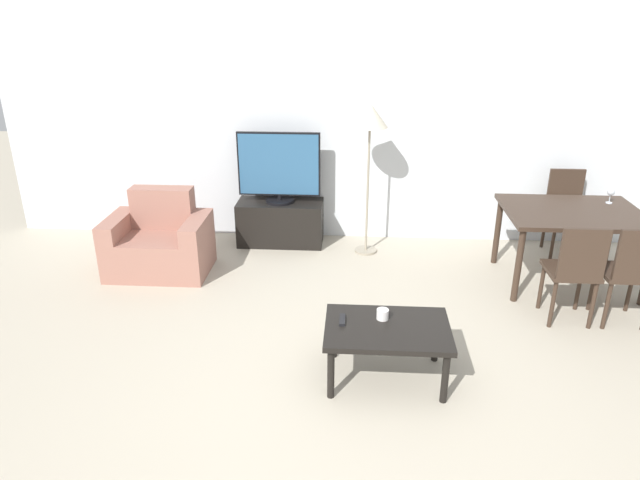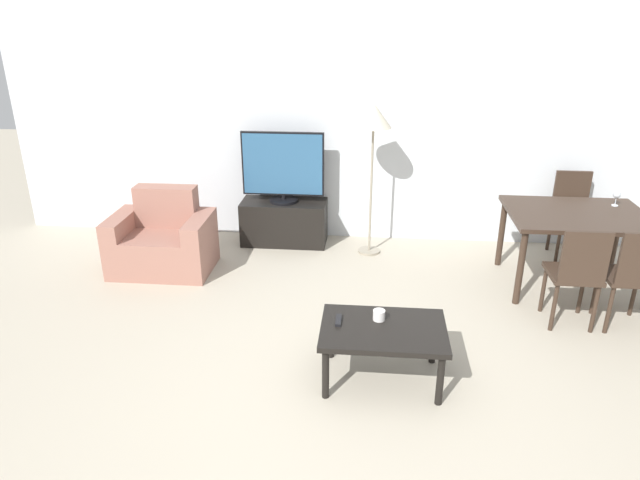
% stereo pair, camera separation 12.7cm
% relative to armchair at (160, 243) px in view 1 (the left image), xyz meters
% --- Properties ---
extents(ground_plane, '(18.00, 18.00, 0.00)m').
position_rel_armchair_xyz_m(ground_plane, '(1.90, -2.39, -0.29)').
color(ground_plane, '#B2A893').
extents(wall_back, '(7.86, 0.06, 2.70)m').
position_rel_armchair_xyz_m(wall_back, '(1.90, 1.09, 1.06)').
color(wall_back, silver).
rests_on(wall_back, ground_plane).
extents(armchair, '(0.99, 0.67, 0.82)m').
position_rel_armchair_xyz_m(armchair, '(0.00, 0.00, 0.00)').
color(armchair, '#9E6B5B').
rests_on(armchair, ground_plane).
extents(tv_stand, '(0.95, 0.43, 0.49)m').
position_rel_armchair_xyz_m(tv_stand, '(1.12, 0.80, -0.05)').
color(tv_stand, black).
rests_on(tv_stand, ground_plane).
extents(tv, '(0.90, 0.32, 0.78)m').
position_rel_armchair_xyz_m(tv, '(1.12, 0.80, 0.59)').
color(tv, black).
rests_on(tv, tv_stand).
extents(coffee_table, '(0.88, 0.61, 0.43)m').
position_rel_armchair_xyz_m(coffee_table, '(2.21, -1.69, 0.08)').
color(coffee_table, black).
rests_on(coffee_table, ground_plane).
extents(dining_table, '(1.25, 0.96, 0.74)m').
position_rel_armchair_xyz_m(dining_table, '(4.00, -0.01, 0.36)').
color(dining_table, '#38281E').
rests_on(dining_table, ground_plane).
extents(dining_chair_near, '(0.40, 0.40, 0.90)m').
position_rel_armchair_xyz_m(dining_chair_near, '(3.78, -0.80, 0.21)').
color(dining_chair_near, '#38281E').
rests_on(dining_chair_near, ground_plane).
extents(dining_chair_far, '(0.40, 0.40, 0.90)m').
position_rel_armchair_xyz_m(dining_chair_far, '(4.22, 0.78, 0.21)').
color(dining_chair_far, '#38281E').
rests_on(dining_chair_far, ground_plane).
extents(dining_chair_near_right, '(0.40, 0.40, 0.90)m').
position_rel_armchair_xyz_m(dining_chair_near_right, '(4.22, -0.80, 0.21)').
color(dining_chair_near_right, '#38281E').
rests_on(dining_chair_near_right, ground_plane).
extents(floor_lamp, '(0.37, 0.37, 1.61)m').
position_rel_armchair_xyz_m(floor_lamp, '(2.09, 0.61, 1.12)').
color(floor_lamp, gray).
rests_on(floor_lamp, ground_plane).
extents(remote_primary, '(0.04, 0.15, 0.02)m').
position_rel_armchair_xyz_m(remote_primary, '(1.89, -1.63, 0.14)').
color(remote_primary, black).
rests_on(remote_primary, coffee_table).
extents(cup_white_near, '(0.09, 0.09, 0.08)m').
position_rel_armchair_xyz_m(cup_white_near, '(2.17, -1.58, 0.17)').
color(cup_white_near, white).
rests_on(cup_white_near, coffee_table).
extents(wine_glass_left, '(0.07, 0.07, 0.15)m').
position_rel_armchair_xyz_m(wine_glass_left, '(4.41, 0.23, 0.55)').
color(wine_glass_left, silver).
rests_on(wine_glass_left, dining_table).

